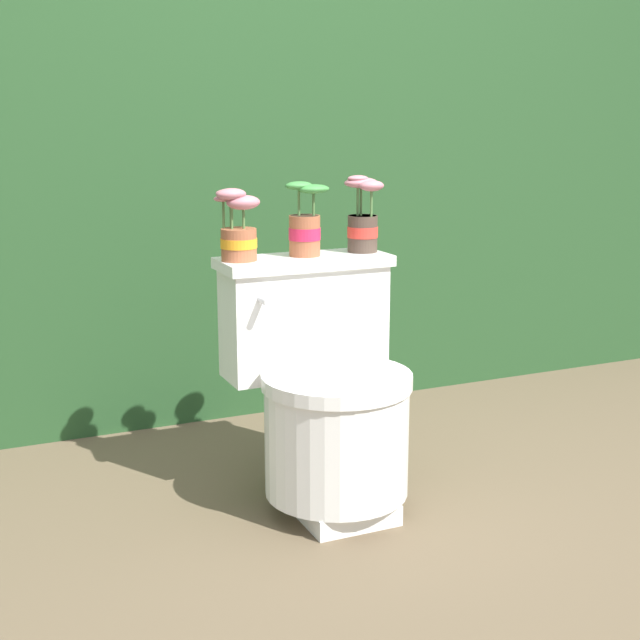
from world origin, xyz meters
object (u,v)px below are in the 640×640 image
at_px(potted_plant_left, 238,229).
at_px(potted_plant_middle, 363,220).
at_px(potted_plant_midleft, 305,226).
at_px(toilet, 326,397).

height_order(potted_plant_left, potted_plant_middle, potted_plant_middle).
xyz_separation_m(potted_plant_left, potted_plant_midleft, (0.19, -0.00, -0.00)).
distance_m(toilet, potted_plant_left, 0.51).
relative_size(toilet, potted_plant_midleft, 3.23).
bearing_deg(toilet, potted_plant_midleft, 87.42).
bearing_deg(potted_plant_midleft, potted_plant_middle, -0.06).
bearing_deg(potted_plant_left, potted_plant_midleft, -0.22).
xyz_separation_m(toilet, potted_plant_left, (-0.19, 0.15, 0.45)).
bearing_deg(potted_plant_middle, toilet, -140.16).
bearing_deg(toilet, potted_plant_middle, 39.84).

